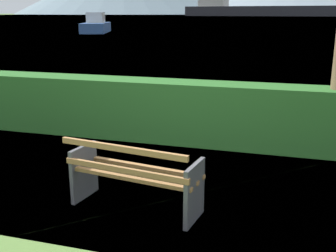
% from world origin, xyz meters
% --- Properties ---
extents(ground_plane, '(1400.00, 1400.00, 0.00)m').
position_xyz_m(ground_plane, '(0.00, 0.00, 0.00)').
color(ground_plane, '#567A38').
extents(water_surface, '(620.00, 620.00, 0.00)m').
position_xyz_m(water_surface, '(0.00, 308.99, 0.00)').
color(water_surface, '#7A99A8').
rests_on(water_surface, ground_plane).
extents(park_bench, '(1.62, 0.79, 0.87)m').
position_xyz_m(park_bench, '(-0.01, -0.06, 0.42)').
color(park_bench, '#A0703F').
rests_on(park_bench, ground_plane).
extents(hedge_row, '(8.51, 0.67, 1.08)m').
position_xyz_m(hedge_row, '(0.00, 2.73, 0.54)').
color(hedge_row, '#2D6B28').
rests_on(hedge_row, ground_plane).
extents(cargo_ship_large, '(102.17, 28.15, 19.35)m').
position_xyz_m(cargo_ship_large, '(-27.66, 280.52, 5.41)').
color(cargo_ship_large, '#232328').
rests_on(cargo_ship_large, water_surface).
extents(sailboat_mid, '(5.24, 9.01, 2.28)m').
position_xyz_m(sailboat_mid, '(-20.58, 41.04, 0.79)').
color(sailboat_mid, '#335693').
rests_on(sailboat_mid, water_surface).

